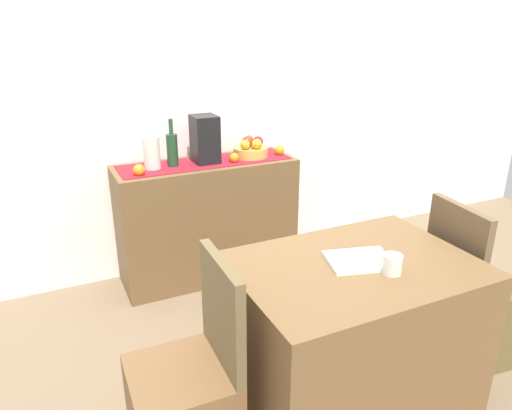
% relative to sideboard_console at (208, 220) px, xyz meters
% --- Properties ---
extents(ground_plane, '(6.40, 6.40, 0.02)m').
position_rel_sideboard_console_xyz_m(ground_plane, '(0.19, -0.92, -0.43)').
color(ground_plane, '#78624A').
rests_on(ground_plane, ground).
extents(room_wall_rear, '(6.40, 0.06, 2.70)m').
position_rel_sideboard_console_xyz_m(room_wall_rear, '(0.19, 0.26, 0.93)').
color(room_wall_rear, white).
rests_on(room_wall_rear, ground).
extents(sideboard_console, '(1.23, 0.42, 0.84)m').
position_rel_sideboard_console_xyz_m(sideboard_console, '(0.00, 0.00, 0.00)').
color(sideboard_console, brown).
rests_on(sideboard_console, ground).
extents(table_runner, '(1.15, 0.32, 0.01)m').
position_rel_sideboard_console_xyz_m(table_runner, '(0.00, 0.00, 0.42)').
color(table_runner, maroon).
rests_on(table_runner, sideboard_console).
extents(fruit_bowl, '(0.24, 0.24, 0.07)m').
position_rel_sideboard_console_xyz_m(fruit_bowl, '(0.33, 0.00, 0.46)').
color(fruit_bowl, gold).
rests_on(fruit_bowl, table_runner).
extents(apple_rear, '(0.07, 0.07, 0.07)m').
position_rel_sideboard_console_xyz_m(apple_rear, '(0.27, -0.05, 0.53)').
color(apple_rear, gold).
rests_on(apple_rear, fruit_bowl).
extents(apple_front, '(0.07, 0.07, 0.07)m').
position_rel_sideboard_console_xyz_m(apple_front, '(0.31, 0.01, 0.53)').
color(apple_front, '#B33023').
rests_on(apple_front, fruit_bowl).
extents(apple_center, '(0.07, 0.07, 0.07)m').
position_rel_sideboard_console_xyz_m(apple_center, '(0.39, -0.01, 0.53)').
color(apple_center, red).
rests_on(apple_center, fruit_bowl).
extents(apple_left, '(0.07, 0.07, 0.07)m').
position_rel_sideboard_console_xyz_m(apple_left, '(0.36, 0.07, 0.53)').
color(apple_left, '#BB3B23').
rests_on(apple_left, fruit_bowl).
extents(apple_upper, '(0.07, 0.07, 0.07)m').
position_rel_sideboard_console_xyz_m(apple_upper, '(0.35, -0.07, 0.53)').
color(apple_upper, gold).
rests_on(apple_upper, fruit_bowl).
extents(wine_bottle, '(0.07, 0.07, 0.31)m').
position_rel_sideboard_console_xyz_m(wine_bottle, '(-0.22, -0.00, 0.54)').
color(wine_bottle, '#204227').
rests_on(wine_bottle, sideboard_console).
extents(coffee_maker, '(0.16, 0.18, 0.32)m').
position_rel_sideboard_console_xyz_m(coffee_maker, '(0.00, 0.00, 0.58)').
color(coffee_maker, black).
rests_on(coffee_maker, sideboard_console).
extents(ceramic_vase, '(0.10, 0.10, 0.21)m').
position_rel_sideboard_console_xyz_m(ceramic_vase, '(-0.36, 0.00, 0.53)').
color(ceramic_vase, silver).
rests_on(ceramic_vase, sideboard_console).
extents(orange_loose_near_bowl, '(0.07, 0.07, 0.07)m').
position_rel_sideboard_console_xyz_m(orange_loose_near_bowl, '(0.54, -0.04, 0.46)').
color(orange_loose_near_bowl, orange).
rests_on(orange_loose_near_bowl, sideboard_console).
extents(orange_loose_far, '(0.07, 0.07, 0.07)m').
position_rel_sideboard_console_xyz_m(orange_loose_far, '(0.18, -0.08, 0.45)').
color(orange_loose_far, orange).
rests_on(orange_loose_far, sideboard_console).
extents(orange_loose_end, '(0.07, 0.07, 0.07)m').
position_rel_sideboard_console_xyz_m(orange_loose_end, '(-0.47, -0.11, 0.46)').
color(orange_loose_end, orange).
rests_on(orange_loose_end, sideboard_console).
extents(dining_table, '(1.06, 0.75, 0.74)m').
position_rel_sideboard_console_xyz_m(dining_table, '(0.17, -1.46, -0.05)').
color(dining_table, brown).
rests_on(dining_table, ground).
extents(open_book, '(0.33, 0.28, 0.02)m').
position_rel_sideboard_console_xyz_m(open_book, '(0.19, -1.46, 0.33)').
color(open_book, white).
rests_on(open_book, dining_table).
extents(coffee_cup, '(0.08, 0.08, 0.08)m').
position_rel_sideboard_console_xyz_m(coffee_cup, '(0.25, -1.59, 0.36)').
color(coffee_cup, silver).
rests_on(coffee_cup, dining_table).
extents(chair_near_window, '(0.41, 0.41, 0.90)m').
position_rel_sideboard_console_xyz_m(chair_near_window, '(-0.62, -1.46, -0.16)').
color(chair_near_window, brown).
rests_on(chair_near_window, ground).
extents(chair_by_corner, '(0.44, 0.44, 0.90)m').
position_rel_sideboard_console_xyz_m(chair_by_corner, '(0.96, -1.46, -0.16)').
color(chair_by_corner, brown).
rests_on(chair_by_corner, ground).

